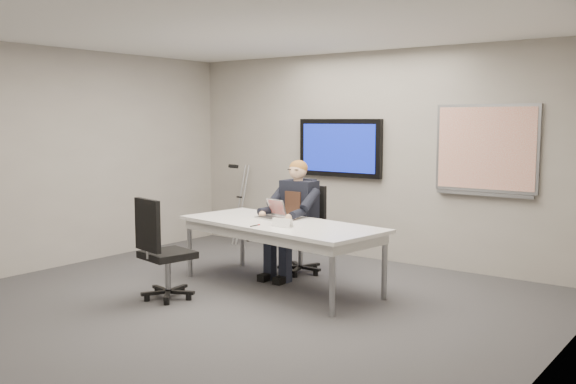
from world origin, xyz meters
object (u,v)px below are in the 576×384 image
Objects in this scene: conference_table at (281,230)px; seated_person at (290,230)px; office_chair_far at (303,246)px; laptop at (272,213)px; office_chair_near at (164,268)px.

conference_table is 0.52m from seated_person.
office_chair_far reaches higher than conference_table.
office_chair_far is 0.77× the size of seated_person.
seated_person reaches higher than office_chair_far.
seated_person is at bearing 90.62° from laptop.
laptop reaches higher than conference_table.
laptop is at bearing -96.95° from office_chair_far.
office_chair_near is (-0.68, -1.13, -0.32)m from conference_table.
laptop is (-0.27, 0.20, 0.14)m from conference_table.
office_chair_near is (-0.47, -1.86, 0.00)m from office_chair_far.
office_chair_far reaches higher than laptop.
office_chair_far is 1.92m from office_chair_near.
conference_table is 1.80× the size of seated_person.
office_chair_near is 0.77× the size of seated_person.
seated_person is at bearing -94.89° from office_chair_near.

